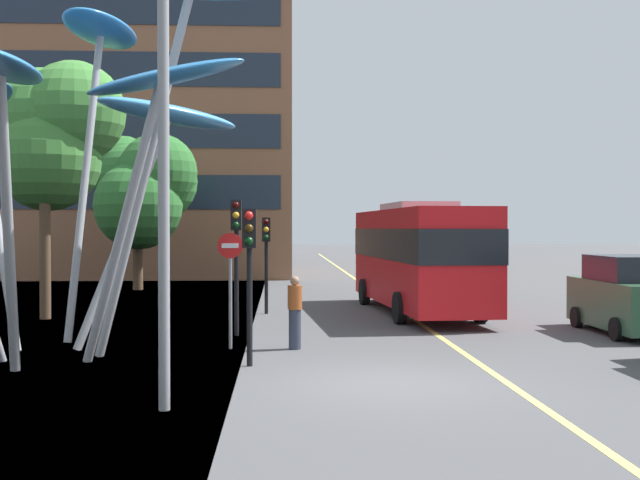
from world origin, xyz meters
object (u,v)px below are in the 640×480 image
at_px(traffic_light_opposite, 251,240).
at_px(leaf_sculpture, 37,70).
at_px(traffic_light_kerb_far, 236,238).
at_px(no_entry_sign, 230,272).
at_px(red_bus, 418,253).
at_px(pedestrian, 295,312).
at_px(traffic_light_island_mid, 266,244).
at_px(street_lamp, 180,54).
at_px(car_parked_mid, 629,297).
at_px(traffic_light_kerb_near, 249,252).

bearing_deg(traffic_light_opposite, leaf_sculpture, -106.76).
height_order(traffic_light_kerb_far, no_entry_sign, traffic_light_kerb_far).
xyz_separation_m(red_bus, pedestrian, (-4.25, -7.55, -1.15)).
bearing_deg(traffic_light_island_mid, leaf_sculpture, -120.67).
distance_m(traffic_light_kerb_far, no_entry_sign, 2.31).
bearing_deg(street_lamp, leaf_sculpture, 125.85).
distance_m(traffic_light_kerb_far, traffic_light_opposite, 10.84).
height_order(traffic_light_island_mid, no_entry_sign, traffic_light_island_mid).
height_order(traffic_light_kerb_far, street_lamp, street_lamp).
xyz_separation_m(traffic_light_kerb_far, street_lamp, (-0.39, -8.35, 2.96)).
bearing_deg(traffic_light_island_mid, traffic_light_kerb_far, -97.52).
distance_m(red_bus, street_lamp, 15.35).
xyz_separation_m(traffic_light_island_mid, no_entry_sign, (-0.71, -7.40, -0.51)).
bearing_deg(leaf_sculpture, no_entry_sign, 11.78).
bearing_deg(traffic_light_kerb_far, red_bus, 42.47).
height_order(red_bus, car_parked_mid, red_bus).
relative_size(traffic_light_kerb_near, street_lamp, 0.36).
xyz_separation_m(red_bus, traffic_light_opposite, (-5.79, 5.58, 0.35)).
bearing_deg(leaf_sculpture, car_parked_mid, 11.44).
distance_m(red_bus, traffic_light_kerb_near, 11.17).
xyz_separation_m(car_parked_mid, street_lamp, (-10.97, -8.30, 4.57)).
distance_m(traffic_light_island_mid, no_entry_sign, 7.46).
xyz_separation_m(red_bus, street_lamp, (-6.14, -13.61, 3.55)).
relative_size(traffic_light_kerb_near, no_entry_sign, 1.19).
xyz_separation_m(traffic_light_kerb_near, traffic_light_opposite, (-0.57, 15.45, 0.01)).
distance_m(red_bus, traffic_light_island_mid, 5.07).
distance_m(traffic_light_kerb_near, pedestrian, 2.93).
xyz_separation_m(leaf_sculpture, traffic_light_island_mid, (4.91, 8.28, -4.03)).
bearing_deg(pedestrian, leaf_sculpture, -172.44).
distance_m(traffic_light_kerb_near, traffic_light_island_mid, 9.84).
bearing_deg(traffic_light_kerb_near, car_parked_mid, 24.38).
height_order(car_parked_mid, pedestrian, car_parked_mid).
xyz_separation_m(red_bus, no_entry_sign, (-5.77, -7.43, -0.20)).
relative_size(street_lamp, pedestrian, 5.21).
xyz_separation_m(traffic_light_island_mid, traffic_light_opposite, (-0.73, 5.61, 0.04)).
height_order(traffic_light_island_mid, pedestrian, traffic_light_island_mid).
bearing_deg(pedestrian, car_parked_mid, 13.83).
height_order(car_parked_mid, no_entry_sign, no_entry_sign).
xyz_separation_m(pedestrian, no_entry_sign, (-1.52, 0.12, 0.95)).
height_order(car_parked_mid, street_lamp, street_lamp).
distance_m(traffic_light_kerb_near, traffic_light_kerb_far, 4.64).
distance_m(car_parked_mid, street_lamp, 14.49).
height_order(red_bus, traffic_light_island_mid, red_bus).
distance_m(street_lamp, no_entry_sign, 7.24).
bearing_deg(street_lamp, traffic_light_kerb_near, 76.22).
relative_size(red_bus, pedestrian, 5.99).
xyz_separation_m(traffic_light_kerb_near, no_entry_sign, (-0.55, 2.44, -0.55)).
height_order(street_lamp, no_entry_sign, street_lamp).
relative_size(car_parked_mid, street_lamp, 0.48).
relative_size(traffic_light_opposite, car_parked_mid, 0.76).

